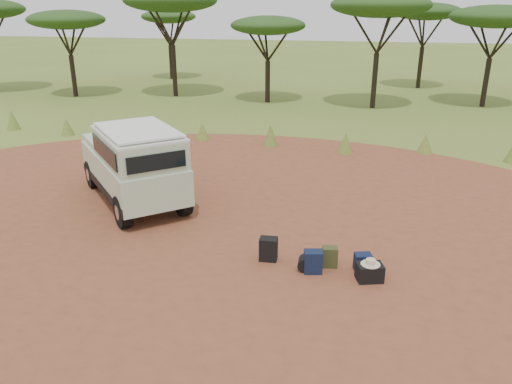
% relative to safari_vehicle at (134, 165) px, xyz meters
% --- Properties ---
extents(ground, '(140.00, 140.00, 0.00)m').
position_rel_safari_vehicle_xyz_m(ground, '(2.63, -2.00, -1.11)').
color(ground, '#596A25').
rests_on(ground, ground).
extents(dirt_clearing, '(23.00, 23.00, 0.01)m').
position_rel_safari_vehicle_xyz_m(dirt_clearing, '(2.63, -2.00, -1.11)').
color(dirt_clearing, brown).
rests_on(dirt_clearing, ground).
extents(grass_fringe, '(36.60, 1.60, 0.90)m').
position_rel_safari_vehicle_xyz_m(grass_fringe, '(2.75, 6.67, -0.71)').
color(grass_fringe, '#596A25').
rests_on(grass_fringe, ground).
extents(acacia_treeline, '(46.70, 13.20, 6.26)m').
position_rel_safari_vehicle_xyz_m(acacia_treeline, '(3.39, 17.81, 3.76)').
color(acacia_treeline, black).
rests_on(acacia_treeline, ground).
extents(safari_vehicle, '(4.52, 4.73, 2.31)m').
position_rel_safari_vehicle_xyz_m(safari_vehicle, '(0.00, 0.00, 0.00)').
color(safari_vehicle, '#B0C6A9').
rests_on(safari_vehicle, ground).
extents(walking_staff, '(0.46, 0.51, 1.54)m').
position_rel_safari_vehicle_xyz_m(walking_staff, '(0.98, -1.48, -0.34)').
color(walking_staff, maroon).
rests_on(walking_staff, ground).
extents(backpack_black, '(0.41, 0.31, 0.54)m').
position_rel_safari_vehicle_xyz_m(backpack_black, '(4.42, -2.64, -0.84)').
color(backpack_black, black).
rests_on(backpack_black, ground).
extents(backpack_navy, '(0.44, 0.35, 0.50)m').
position_rel_safari_vehicle_xyz_m(backpack_navy, '(5.46, -2.98, -0.86)').
color(backpack_navy, '#121C3A').
rests_on(backpack_navy, ground).
extents(backpack_olive, '(0.37, 0.29, 0.46)m').
position_rel_safari_vehicle_xyz_m(backpack_olive, '(5.78, -2.64, -0.88)').
color(backpack_olive, '#383E1C').
rests_on(backpack_olive, ground).
extents(duffel_navy, '(0.42, 0.36, 0.40)m').
position_rel_safari_vehicle_xyz_m(duffel_navy, '(6.49, -2.67, -0.92)').
color(duffel_navy, '#121C3A').
rests_on(duffel_navy, ground).
extents(hard_case, '(0.61, 0.51, 0.37)m').
position_rel_safari_vehicle_xyz_m(hard_case, '(6.64, -3.05, -0.93)').
color(hard_case, black).
rests_on(hard_case, ground).
extents(stuff_sack, '(0.34, 0.34, 0.33)m').
position_rel_safari_vehicle_xyz_m(stuff_sack, '(5.29, -2.91, -0.95)').
color(stuff_sack, black).
rests_on(stuff_sack, ground).
extents(safari_hat, '(0.40, 0.40, 0.12)m').
position_rel_safari_vehicle_xyz_m(safari_hat, '(6.64, -3.05, -0.70)').
color(safari_hat, beige).
rests_on(safari_hat, hard_case).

